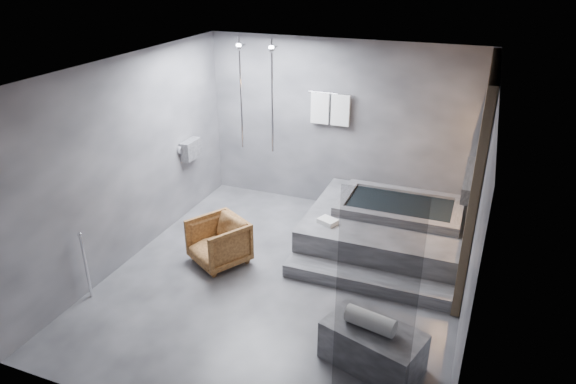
% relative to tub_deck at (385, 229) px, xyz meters
% --- Properties ---
extents(room, '(5.00, 5.04, 2.82)m').
position_rel_tub_deck_xyz_m(room, '(-0.65, -1.21, 1.48)').
color(room, '#323235').
rests_on(room, ground).
extents(tub_deck, '(2.20, 2.00, 0.50)m').
position_rel_tub_deck_xyz_m(tub_deck, '(0.00, 0.00, 0.00)').
color(tub_deck, '#37373A').
rests_on(tub_deck, ground).
extents(tub_step, '(2.20, 0.36, 0.18)m').
position_rel_tub_deck_xyz_m(tub_step, '(0.00, -1.18, -0.16)').
color(tub_step, '#37373A').
rests_on(tub_step, ground).
extents(concrete_bench, '(1.14, 0.84, 0.46)m').
position_rel_tub_deck_xyz_m(concrete_bench, '(0.38, -2.52, -0.02)').
color(concrete_bench, '#333436').
rests_on(concrete_bench, ground).
extents(driftwood_chair, '(0.96, 0.97, 0.65)m').
position_rel_tub_deck_xyz_m(driftwood_chair, '(-2.06, -1.34, 0.07)').
color(driftwood_chair, '#4D2C13').
rests_on(driftwood_chair, ground).
extents(rolled_towel, '(0.55, 0.29, 0.19)m').
position_rel_tub_deck_xyz_m(rolled_towel, '(0.34, -2.52, 0.30)').
color(rolled_towel, silver).
rests_on(rolled_towel, concrete_bench).
extents(deck_towel, '(0.31, 0.27, 0.07)m').
position_rel_tub_deck_xyz_m(deck_towel, '(-0.72, -0.58, 0.28)').
color(deck_towel, silver).
rests_on(deck_towel, tub_deck).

